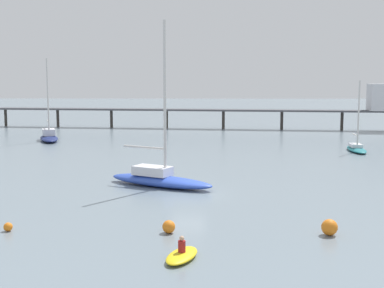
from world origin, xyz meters
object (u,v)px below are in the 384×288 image
Objects in this scene: sailboat_navy at (49,136)px; sailboat_blue at (159,177)px; dinghy_yellow at (182,255)px; mooring_buoy_inner at (8,227)px; pier at (300,103)px; mooring_buoy_near at (169,227)px; mooring_buoy_outer at (329,227)px; sailboat_teal at (356,147)px.

sailboat_blue is at bearing -60.04° from sailboat_navy.
sailboat_blue is at bearing 98.00° from dinghy_yellow.
mooring_buoy_inner is at bearing -76.66° from sailboat_navy.
pier is 51.74m from sailboat_blue.
mooring_buoy_inner is at bearing -121.08° from sailboat_blue.
mooring_buoy_inner is (10.33, -43.57, -0.45)m from sailboat_navy.
mooring_buoy_near is at bearing -66.11° from sailboat_navy.
sailboat_navy reaches higher than mooring_buoy_near.
dinghy_yellow reaches higher than mooring_buoy_outer.
mooring_buoy_inner is at bearing 178.38° from mooring_buoy_outer.
sailboat_navy is 52.35m from mooring_buoy_outer.
mooring_buoy_outer is at bearing -51.58° from sailboat_blue.
sailboat_teal is 44.41m from mooring_buoy_inner.
sailboat_navy reaches higher than mooring_buoy_inner.
sailboat_blue is at bearing 58.92° from mooring_buoy_inner.
mooring_buoy_outer is (10.35, -13.05, -0.30)m from sailboat_blue.
sailboat_blue is 1.14× the size of sailboat_navy.
dinghy_yellow is 3.31× the size of mooring_buoy_outer.
sailboat_navy is (-38.18, -16.41, -3.85)m from pier.
sailboat_teal is 39.17m from mooring_buoy_near.
mooring_buoy_near is (-20.43, -33.42, -0.14)m from sailboat_teal.
mooring_buoy_inner is (-7.56, -12.54, -0.50)m from sailboat_blue.
dinghy_yellow is at bearing -82.00° from sailboat_blue.
sailboat_navy is (-17.89, 31.03, -0.05)m from sailboat_blue.
pier is 66.98m from dinghy_yellow.
pier is 143.01× the size of mooring_buoy_inner.
mooring_buoy_outer is (-9.95, -60.49, -4.09)m from pier.
mooring_buoy_inner is (-29.51, -33.19, -0.26)m from sailboat_teal.
sailboat_teal reaches higher than mooring_buoy_near.
sailboat_navy is 3.84× the size of dinghy_yellow.
mooring_buoy_inner is (-9.94, 4.41, 0.04)m from dinghy_yellow.
dinghy_yellow is at bearing -153.88° from mooring_buoy_outer.
mooring_buoy_near is at bearing -107.32° from pier.
sailboat_teal is at bearing 48.36° from mooring_buoy_inner.
pier is 27.14m from sailboat_teal.
sailboat_navy reaches higher than pier.
dinghy_yellow is 10.88m from mooring_buoy_inner.
mooring_buoy_inner is 17.92m from mooring_buoy_outer.
mooring_buoy_outer is at bearing -1.79° from mooring_buoy_near.
sailboat_navy is at bearing 119.96° from sailboat_blue.
sailboat_navy is 22.67× the size of mooring_buoy_inner.
sailboat_blue is at bearing 96.77° from mooring_buoy_near.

